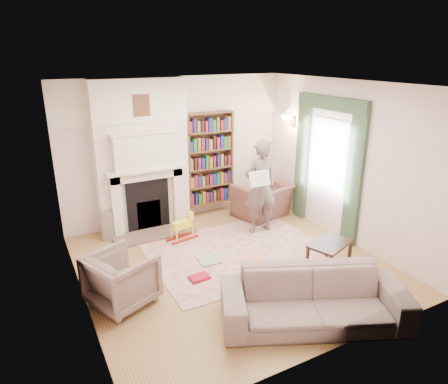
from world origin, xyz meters
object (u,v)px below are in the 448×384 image
rocking_horse (182,227)px  sofa (314,299)px  bookcase (209,159)px  coffee_table (329,255)px  paraffin_heater (107,225)px  armchair_reading (262,200)px  armchair_left (122,279)px  man_reading (260,187)px

rocking_horse → sofa: bearing=-90.1°
bookcase → sofa: bookcase is taller
bookcase → coffee_table: bookcase is taller
sofa → paraffin_heater: sofa is taller
armchair_reading → rocking_horse: size_ratio=1.86×
paraffin_heater → armchair_left: bearing=-97.0°
armchair_left → rocking_horse: size_ratio=1.42×
man_reading → coffee_table: (0.20, -1.69, -0.66)m
armchair_left → coffee_table: armchair_left is taller
armchair_left → coffee_table: (3.07, -0.60, -0.14)m
armchair_reading → armchair_left: (-3.32, -1.69, 0.02)m
armchair_reading → coffee_table: (-0.25, -2.29, -0.11)m
armchair_left → man_reading: size_ratio=0.45×
sofa → paraffin_heater: 3.99m
man_reading → rocking_horse: 1.61m
armchair_reading → sofa: armchair_reading is taller
man_reading → rocking_horse: man_reading is taller
bookcase → armchair_left: (-2.44, -2.35, -0.81)m
sofa → armchair_reading: bearing=92.0°
sofa → rocking_horse: size_ratio=4.08×
armchair_left → man_reading: (2.87, 1.09, 0.52)m
coffee_table → man_reading: bearing=76.5°
armchair_reading → rocking_horse: 1.91m
man_reading → paraffin_heater: man_reading is taller
armchair_reading → paraffin_heater: armchair_reading is taller
bookcase → coffee_table: (0.63, -2.95, -0.95)m
armchair_left → man_reading: bearing=-92.2°
rocking_horse → coffee_table: bearing=-61.7°
armchair_reading → sofa: (-1.32, -3.20, -0.01)m
sofa → coffee_table: size_ratio=3.26×
armchair_reading → paraffin_heater: bearing=-20.9°
man_reading → armchair_left: bearing=23.1°
armchair_left → sofa: armchair_left is taller
paraffin_heater → rocking_horse: size_ratio=0.98×
bookcase → coffee_table: bearing=-77.9°
armchair_reading → man_reading: size_ratio=0.59×
armchair_reading → coffee_table: size_ratio=1.49×
sofa → man_reading: 2.80m
paraffin_heater → rocking_horse: (1.18, -0.66, -0.03)m
coffee_table → paraffin_heater: paraffin_heater is taller
armchair_left → rocking_horse: bearing=-68.5°
paraffin_heater → rocking_horse: paraffin_heater is taller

